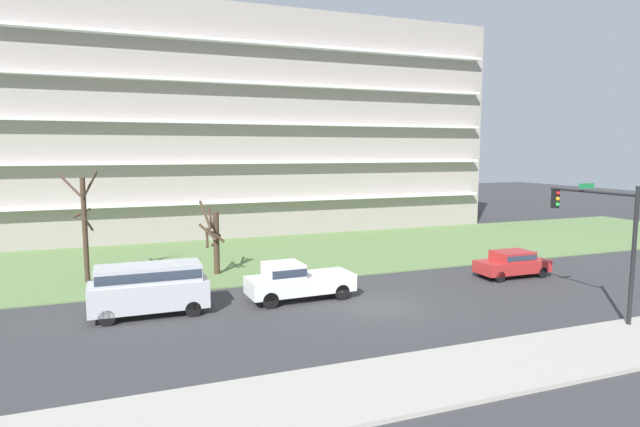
# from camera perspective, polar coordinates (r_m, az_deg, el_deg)

# --- Properties ---
(ground) EXTENTS (160.00, 160.00, 0.00)m
(ground) POSITION_cam_1_polar(r_m,az_deg,el_deg) (26.19, 6.61, -9.89)
(ground) COLOR #38383A
(sidewalk_curb_near) EXTENTS (80.00, 4.00, 0.15)m
(sidewalk_curb_near) POSITION_cam_1_polar(r_m,az_deg,el_deg) (19.84, 17.80, -15.51)
(sidewalk_curb_near) COLOR #ADA89E
(sidewalk_curb_near) RESTS_ON ground
(grass_lawn_strip) EXTENTS (80.00, 16.00, 0.08)m
(grass_lawn_strip) POSITION_cam_1_polar(r_m,az_deg,el_deg) (38.76, -3.06, -4.32)
(grass_lawn_strip) COLOR #66844C
(grass_lawn_strip) RESTS_ON ground
(apartment_building) EXTENTS (45.15, 13.64, 19.63)m
(apartment_building) POSITION_cam_1_polar(r_m,az_deg,el_deg) (51.92, -8.10, 9.27)
(apartment_building) COLOR #9E938C
(apartment_building) RESTS_ON ground
(tree_far_left) EXTENTS (2.10, 2.10, 6.39)m
(tree_far_left) POSITION_cam_1_polar(r_m,az_deg,el_deg) (32.59, -24.09, -1.15)
(tree_far_left) COLOR #423023
(tree_far_left) RESTS_ON ground
(tree_left) EXTENTS (1.47, 1.71, 4.54)m
(tree_left) POSITION_cam_1_polar(r_m,az_deg,el_deg) (32.40, -11.35, -2.70)
(tree_left) COLOR #423023
(tree_left) RESTS_ON ground
(van_silver_near_left) EXTENTS (5.20, 2.01, 2.36)m
(van_silver_near_left) POSITION_cam_1_polar(r_m,az_deg,el_deg) (25.45, -17.98, -7.42)
(van_silver_near_left) COLOR #B7BABF
(van_silver_near_left) RESTS_ON ground
(pickup_white_center_left) EXTENTS (5.47, 2.21, 1.95)m
(pickup_white_center_left) POSITION_cam_1_polar(r_m,az_deg,el_deg) (26.80, -2.61, -7.22)
(pickup_white_center_left) COLOR white
(pickup_white_center_left) RESTS_ON ground
(sedan_red_center_right) EXTENTS (4.41, 1.83, 1.57)m
(sedan_red_center_right) POSITION_cam_1_polar(r_m,az_deg,el_deg) (33.59, 20.05, -5.01)
(sedan_red_center_right) COLOR #B22828
(sedan_red_center_right) RESTS_ON ground
(traffic_signal_mast) EXTENTS (0.90, 4.77, 6.04)m
(traffic_signal_mast) POSITION_cam_1_polar(r_m,az_deg,el_deg) (26.68, 28.17, -1.29)
(traffic_signal_mast) COLOR black
(traffic_signal_mast) RESTS_ON ground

